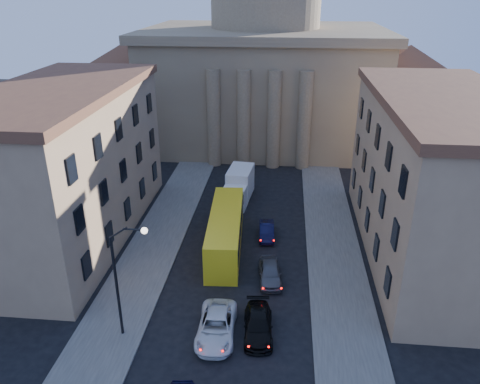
{
  "coord_description": "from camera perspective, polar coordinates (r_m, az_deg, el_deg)",
  "views": [
    {
      "loc": [
        3.45,
        -17.47,
        23.03
      ],
      "look_at": [
        0.06,
        16.97,
        7.54
      ],
      "focal_mm": 35.0,
      "sensor_mm": 36.0,
      "label": 1
    }
  ],
  "objects": [
    {
      "name": "car_right_distant",
      "position": [
        46.36,
        3.26,
        -4.76
      ],
      "size": [
        1.69,
        4.16,
        1.34
      ],
      "primitive_type": "imported",
      "rotation": [
        0.0,
        0.0,
        0.07
      ],
      "color": "black",
      "rests_on": "ground"
    },
    {
      "name": "car_left_mid",
      "position": [
        34.53,
        -2.89,
        -16.01
      ],
      "size": [
        2.79,
        5.77,
        1.58
      ],
      "primitive_type": "imported",
      "rotation": [
        0.0,
        0.0,
        0.03
      ],
      "color": "silver",
      "rests_on": "ground"
    },
    {
      "name": "car_right_mid",
      "position": [
        34.72,
        2.23,
        -15.87
      ],
      "size": [
        2.39,
        5.15,
        1.45
      ],
      "primitive_type": "imported",
      "rotation": [
        0.0,
        0.0,
        0.07
      ],
      "color": "black",
      "rests_on": "ground"
    },
    {
      "name": "building_right",
      "position": [
        44.55,
        22.94,
        1.62
      ],
      "size": [
        11.6,
        26.6,
        14.7
      ],
      "color": "tan",
      "rests_on": "ground"
    },
    {
      "name": "street_lamp",
      "position": [
        32.74,
        -14.11,
        -9.53
      ],
      "size": [
        2.62,
        0.44,
        8.83
      ],
      "color": "black",
      "rests_on": "ground"
    },
    {
      "name": "city_bus",
      "position": [
        43.93,
        -1.78,
        -4.66
      ],
      "size": [
        3.59,
        12.66,
        3.53
      ],
      "rotation": [
        0.0,
        0.0,
        0.06
      ],
      "color": "yellow",
      "rests_on": "ground"
    },
    {
      "name": "sidewalk_right",
      "position": [
        42.55,
        11.68,
        -9.1
      ],
      "size": [
        5.0,
        60.0,
        0.15
      ],
      "primitive_type": "cube",
      "color": "#4E4D47",
      "rests_on": "ground"
    },
    {
      "name": "building_left",
      "position": [
        47.11,
        -20.51,
        3.19
      ],
      "size": [
        11.6,
        26.6,
        14.7
      ],
      "color": "tan",
      "rests_on": "ground"
    },
    {
      "name": "car_right_far",
      "position": [
        40.01,
        3.68,
        -9.73
      ],
      "size": [
        2.29,
        4.74,
        1.56
      ],
      "primitive_type": "imported",
      "rotation": [
        0.0,
        0.0,
        0.1
      ],
      "color": "#515156",
      "rests_on": "ground"
    },
    {
      "name": "box_truck",
      "position": [
        53.63,
        -0.15,
        0.66
      ],
      "size": [
        3.14,
        6.68,
        3.56
      ],
      "rotation": [
        0.0,
        0.0,
        -0.1
      ],
      "color": "silver",
      "rests_on": "ground"
    },
    {
      "name": "church",
      "position": [
        73.87,
        2.99,
        15.4
      ],
      "size": [
        68.02,
        28.76,
        36.6
      ],
      "color": "#786149",
      "rests_on": "ground"
    },
    {
      "name": "sidewalk_left",
      "position": [
        43.9,
        -11.16,
        -7.92
      ],
      "size": [
        5.0,
        60.0,
        0.15
      ],
      "primitive_type": "cube",
      "color": "#4E4D47",
      "rests_on": "ground"
    }
  ]
}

